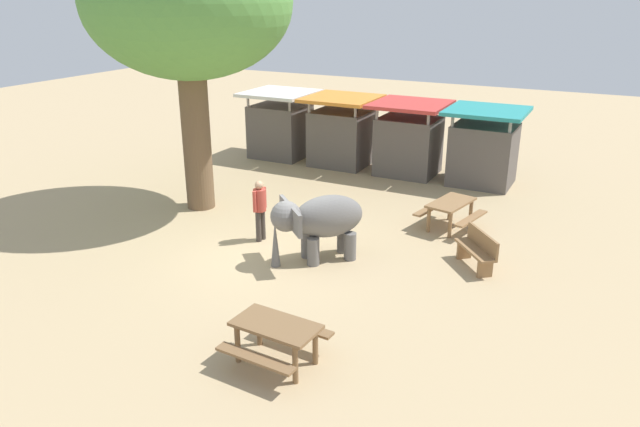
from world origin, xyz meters
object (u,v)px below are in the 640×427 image
Objects in this scene: wooden_bench at (478,249)px; picnic_table_far at (276,333)px; elephant at (319,220)px; shade_tree_main at (187,5)px; market_stall_white at (280,128)px; picnic_table_near at (451,208)px; market_stall_teal at (483,151)px; person_handler at (260,206)px; market_stall_red at (409,142)px; market_stall_orange at (341,134)px.

wooden_bench reaches higher than picnic_table_far.
elephant is at bearing 69.97° from wooden_bench.
shade_tree_main reaches higher than market_stall_white.
shade_tree_main is 7.72m from market_stall_white.
elephant is 4.39m from picnic_table_far.
shade_tree_main is 8.99m from picnic_table_near.
market_stall_teal reaches higher than elephant.
person_handler is at bearing -51.18° from picnic_table_far.
shade_tree_main reaches higher than picnic_table_near.
picnic_table_far is at bearing -174.94° from picnic_table_near.
person_handler is 5.83m from shade_tree_main.
market_stall_red is at bearing -132.54° from elephant.
market_stall_orange is at bearing 62.67° from picnic_table_near.
wooden_bench is (3.51, 1.29, -0.55)m from elephant.
market_stall_orange is at bearing 4.86° from wooden_bench.
person_handler is 0.64× the size of market_stall_red.
picnic_table_far is (-2.22, -5.46, 0.12)m from wooden_bench.
wooden_bench is at bearing -137.39° from picnic_table_near.
market_stall_teal reaches higher than picnic_table_far.
wooden_bench reaches higher than picnic_table_near.
picnic_table_far is 12.09m from market_stall_teal.
picnic_table_far is 13.94m from market_stall_white.
wooden_bench is 0.74× the size of picnic_table_near.
market_stall_teal is (7.80, 0.00, 0.00)m from market_stall_white.
elephant is 8.16m from market_stall_teal.
shade_tree_main is at bearing -65.92° from elephant.
picnic_table_near is (2.27, 3.42, -0.44)m from elephant.
market_stall_white is (-7.97, 4.46, 0.55)m from picnic_table_near.
picnic_table_near is at bearing 41.72° from person_handler.
picnic_table_near is 4.50m from market_stall_teal.
person_handler reaches higher than elephant.
market_stall_red is 2.60m from market_stall_teal.
market_stall_white is at bearing 180.00° from market_stall_red.
market_stall_teal is (0.82, 12.05, 0.55)m from picnic_table_far.
shade_tree_main reaches higher than elephant.
market_stall_red is at bearing 180.00° from market_stall_teal.
market_stall_orange is (-1.20, 7.51, 0.19)m from person_handler.
market_stall_orange is at bearing 180.00° from market_stall_red.
elephant reaches higher than picnic_table_far.
market_stall_teal reaches higher than person_handler.
market_stall_orange and market_stall_red have the same top height.
market_stall_teal reaches higher than wooden_bench.
market_stall_red is (-1.78, 12.05, 0.55)m from picnic_table_far.
shade_tree_main reaches higher than picnic_table_far.
shade_tree_main is at bearing -82.45° from market_stall_white.
market_stall_teal is (-0.17, 4.46, 0.55)m from picnic_table_near.
picnic_table_far is (1.29, -4.17, -0.44)m from elephant.
person_handler is (-1.90, 0.38, -0.08)m from elephant.
picnic_table_near is at bearing -169.74° from elephant.
market_stall_orange is at bearing 104.67° from person_handler.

